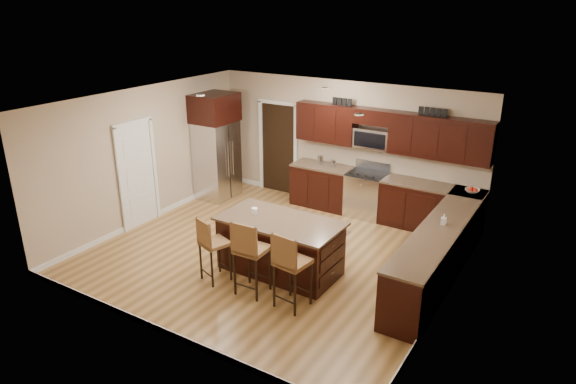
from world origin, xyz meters
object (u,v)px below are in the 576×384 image
Objects in this scene: range at (366,194)px; island at (280,247)px; stool_mid at (249,250)px; refrigerator at (216,145)px; stool_left at (211,243)px; stool_right at (290,262)px.

island is (-0.27, -2.90, -0.04)m from range.
stool_mid is 0.52× the size of refrigerator.
stool_left is 0.90× the size of stool_right.
refrigerator reaches higher than stool_mid.
refrigerator reaches higher than stool_left.
stool_left is at bearing -131.01° from island.
stool_mid is 0.70m from stool_right.
stool_mid is at bearing -94.12° from range.
island is 1.67× the size of stool_mid.
stool_left is at bearing -105.21° from range.
stool_left is (-1.02, -3.74, 0.20)m from range.
stool_mid is 4.28m from refrigerator.
refrigerator is (-3.03, 3.00, 0.45)m from stool_mid.
stool_left is 0.46× the size of refrigerator.
stool_mid is (0.75, -0.01, 0.09)m from stool_left.
range reaches higher than stool_left.
range is 3.79m from stool_right.
island is 0.91m from stool_mid.
island is at bearing -35.27° from refrigerator.
range is at bearing 103.56° from stool_right.
stool_left is 0.75m from stool_mid.
stool_right reaches higher than stool_left.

